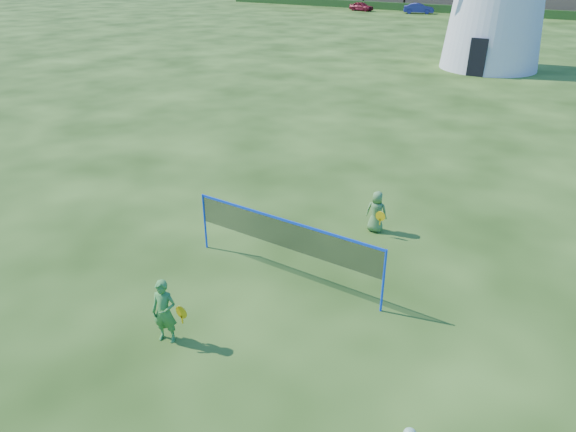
# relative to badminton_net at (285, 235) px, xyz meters

# --- Properties ---
(ground) EXTENTS (220.00, 220.00, 0.00)m
(ground) POSITION_rel_badminton_net_xyz_m (-0.28, -0.25, -1.14)
(ground) COLOR black
(ground) RESTS_ON ground
(badminton_net) EXTENTS (5.05, 0.05, 1.55)m
(badminton_net) POSITION_rel_badminton_net_xyz_m (0.00, 0.00, 0.00)
(badminton_net) COLOR blue
(badminton_net) RESTS_ON ground
(player_girl) EXTENTS (0.72, 0.49, 1.39)m
(player_girl) POSITION_rel_badminton_net_xyz_m (-0.71, -3.22, -0.44)
(player_girl) COLOR #3D8736
(player_girl) RESTS_ON ground
(player_boy) EXTENTS (0.68, 0.49, 1.19)m
(player_boy) POSITION_rel_badminton_net_xyz_m (0.85, 3.31, -0.54)
(player_boy) COLOR #538641
(player_boy) RESTS_ON ground
(hedge) EXTENTS (62.00, 0.80, 1.00)m
(hedge) POSITION_rel_badminton_net_xyz_m (-22.28, 65.75, -0.64)
(hedge) COLOR #193814
(hedge) RESTS_ON ground
(car_left) EXTENTS (3.64, 1.83, 1.19)m
(car_left) POSITION_rel_badminton_net_xyz_m (-28.12, 62.04, -0.55)
(car_left) COLOR maroon
(car_left) RESTS_ON ground
(car_right) EXTENTS (4.19, 2.58, 1.30)m
(car_right) POSITION_rel_badminton_net_xyz_m (-19.98, 62.75, -0.49)
(car_right) COLOR navy
(car_right) RESTS_ON ground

